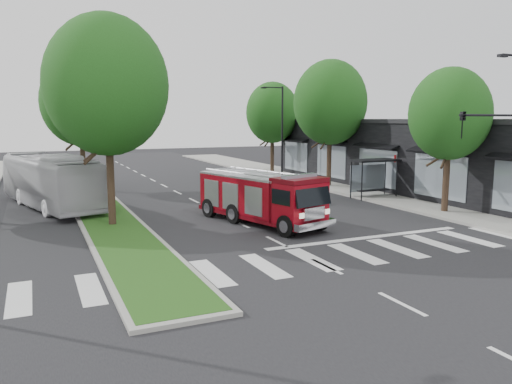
# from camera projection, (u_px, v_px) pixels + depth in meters

# --- Properties ---
(ground) EXTENTS (140.00, 140.00, 0.00)m
(ground) POSITION_uv_depth(u_px,v_px,m) (277.00, 242.00, 21.48)
(ground) COLOR black
(ground) RESTS_ON ground
(sidewalk_right) EXTENTS (5.00, 80.00, 0.15)m
(sidewalk_right) POSITION_uv_depth(u_px,v_px,m) (371.00, 192.00, 35.56)
(sidewalk_right) COLOR gray
(sidewalk_right) RESTS_ON ground
(median) EXTENTS (3.00, 50.00, 0.15)m
(median) POSITION_uv_depth(u_px,v_px,m) (87.00, 193.00, 35.28)
(median) COLOR gray
(median) RESTS_ON ground
(storefront_row) EXTENTS (8.00, 30.00, 5.00)m
(storefront_row) POSITION_uv_depth(u_px,v_px,m) (421.00, 156.00, 37.04)
(storefront_row) COLOR black
(storefront_row) RESTS_ON ground
(bus_shelter) EXTENTS (3.20, 1.60, 2.61)m
(bus_shelter) POSITION_uv_depth(u_px,v_px,m) (373.00, 168.00, 33.08)
(bus_shelter) COLOR black
(bus_shelter) RESTS_ON ground
(tree_right_near) EXTENTS (4.40, 4.40, 8.05)m
(tree_right_near) POSITION_uv_depth(u_px,v_px,m) (450.00, 114.00, 27.15)
(tree_right_near) COLOR black
(tree_right_near) RESTS_ON ground
(tree_right_mid) EXTENTS (5.60, 5.60, 9.72)m
(tree_right_mid) POSITION_uv_depth(u_px,v_px,m) (330.00, 102.00, 37.84)
(tree_right_mid) COLOR black
(tree_right_mid) RESTS_ON ground
(tree_right_far) EXTENTS (5.00, 5.00, 8.73)m
(tree_right_far) POSITION_uv_depth(u_px,v_px,m) (272.00, 113.00, 46.96)
(tree_right_far) COLOR black
(tree_right_far) RESTS_ON ground
(tree_median_near) EXTENTS (5.80, 5.80, 10.16)m
(tree_median_near) POSITION_uv_depth(u_px,v_px,m) (107.00, 85.00, 23.47)
(tree_median_near) COLOR black
(tree_median_near) RESTS_ON ground
(tree_median_far) EXTENTS (5.60, 5.60, 9.72)m
(tree_median_far) POSITION_uv_depth(u_px,v_px,m) (80.00, 102.00, 36.15)
(tree_median_far) COLOR black
(tree_median_far) RESTS_ON ground
(streetlight_right_near) EXTENTS (4.08, 0.22, 8.00)m
(streetlight_right_near) POSITION_uv_depth(u_px,v_px,m) (512.00, 133.00, 21.54)
(streetlight_right_near) COLOR black
(streetlight_right_near) RESTS_ON ground
(streetlight_right_far) EXTENTS (2.11, 0.20, 8.00)m
(streetlight_right_far) POSITION_uv_depth(u_px,v_px,m) (281.00, 128.00, 43.08)
(streetlight_right_far) COLOR black
(streetlight_right_far) RESTS_ON ground
(fire_engine) EXTENTS (4.37, 8.24, 2.74)m
(fire_engine) POSITION_uv_depth(u_px,v_px,m) (260.00, 198.00, 25.13)
(fire_engine) COLOR #4D040A
(fire_engine) RESTS_ON ground
(city_bus) EXTENTS (5.54, 11.72, 3.18)m
(city_bus) POSITION_uv_depth(u_px,v_px,m) (50.00, 181.00, 29.66)
(city_bus) COLOR silver
(city_bus) RESTS_ON ground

